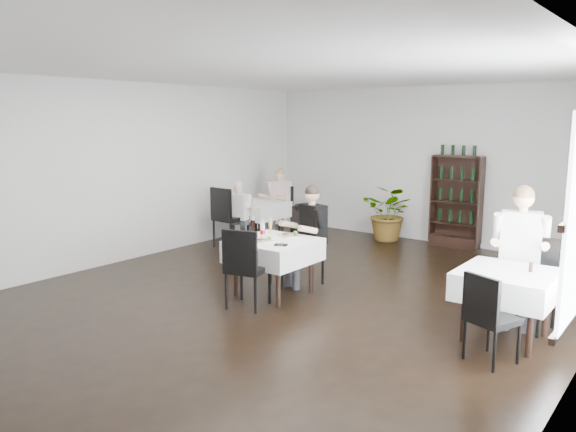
# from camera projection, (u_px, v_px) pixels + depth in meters

# --- Properties ---
(room_shell) EXTENTS (9.00, 9.00, 9.00)m
(room_shell) POSITION_uv_depth(u_px,v_px,m) (291.00, 188.00, 7.28)
(room_shell) COLOR black
(room_shell) RESTS_ON ground
(wine_shelf) EXTENTS (0.90, 0.28, 1.75)m
(wine_shelf) POSITION_uv_depth(u_px,v_px,m) (456.00, 202.00, 10.42)
(wine_shelf) COLOR black
(wine_shelf) RESTS_ON ground
(main_table) EXTENTS (1.03, 1.03, 0.77)m
(main_table) POSITION_uv_depth(u_px,v_px,m) (273.00, 250.00, 7.61)
(main_table) COLOR black
(main_table) RESTS_ON ground
(left_table) EXTENTS (0.98, 0.98, 0.77)m
(left_table) POSITION_uv_depth(u_px,v_px,m) (258.00, 210.00, 11.01)
(left_table) COLOR black
(left_table) RESTS_ON ground
(right_table) EXTENTS (0.98, 0.98, 0.77)m
(right_table) POSITION_uv_depth(u_px,v_px,m) (507.00, 284.00, 6.06)
(right_table) COLOR black
(right_table) RESTS_ON ground
(potted_tree) EXTENTS (0.99, 0.86, 1.10)m
(potted_tree) POSITION_uv_depth(u_px,v_px,m) (390.00, 213.00, 11.03)
(potted_tree) COLOR #275C1F
(potted_tree) RESTS_ON ground
(main_chair_far) EXTENTS (0.63, 0.64, 1.13)m
(main_chair_far) POSITION_uv_depth(u_px,v_px,m) (305.00, 241.00, 8.05)
(main_chair_far) COLOR black
(main_chair_far) RESTS_ON ground
(main_chair_near) EXTENTS (0.57, 0.58, 1.04)m
(main_chair_near) POSITION_uv_depth(u_px,v_px,m) (245.00, 263.00, 7.05)
(main_chair_near) COLOR black
(main_chair_near) RESTS_ON ground
(left_chair_far) EXTENTS (0.58, 0.59, 1.04)m
(left_chair_far) POSITION_uv_depth(u_px,v_px,m) (280.00, 208.00, 11.43)
(left_chair_far) COLOR black
(left_chair_far) RESTS_ON ground
(left_chair_near) EXTENTS (0.55, 0.55, 1.14)m
(left_chair_near) POSITION_uv_depth(u_px,v_px,m) (227.00, 214.00, 10.39)
(left_chair_near) COLOR black
(left_chair_near) RESTS_ON ground
(right_chair_far) EXTENTS (0.55, 0.55, 1.05)m
(right_chair_far) POSITION_uv_depth(u_px,v_px,m) (533.00, 276.00, 6.45)
(right_chair_far) COLOR black
(right_chair_far) RESTS_ON ground
(right_chair_near) EXTENTS (0.54, 0.54, 0.91)m
(right_chair_near) POSITION_uv_depth(u_px,v_px,m) (488.00, 313.00, 5.47)
(right_chair_near) COLOR black
(right_chair_near) RESTS_ON ground
(diner_main) EXTENTS (0.61, 0.66, 1.45)m
(diner_main) POSITION_uv_depth(u_px,v_px,m) (308.00, 228.00, 8.04)
(diner_main) COLOR #3C3D43
(diner_main) RESTS_ON ground
(diner_left_far) EXTENTS (0.54, 0.55, 1.41)m
(diner_left_far) POSITION_uv_depth(u_px,v_px,m) (278.00, 197.00, 11.30)
(diner_left_far) COLOR #3C3D43
(diner_left_far) RESTS_ON ground
(diner_left_near) EXTENTS (0.52, 0.55, 1.25)m
(diner_left_near) POSITION_uv_depth(u_px,v_px,m) (240.00, 209.00, 10.48)
(diner_left_near) COLOR #3C3D43
(diner_left_near) RESTS_ON ground
(diner_right_far) EXTENTS (0.67, 0.71, 1.63)m
(diner_right_far) POSITION_uv_depth(u_px,v_px,m) (520.00, 244.00, 6.53)
(diner_right_far) COLOR #3C3D43
(diner_right_far) RESTS_ON ground
(plate_far) EXTENTS (0.35, 0.35, 0.08)m
(plate_far) POSITION_uv_depth(u_px,v_px,m) (290.00, 235.00, 7.78)
(plate_far) COLOR white
(plate_far) RESTS_ON main_table
(plate_near) EXTENTS (0.26, 0.26, 0.07)m
(plate_near) POSITION_uv_depth(u_px,v_px,m) (265.00, 240.00, 7.47)
(plate_near) COLOR white
(plate_near) RESTS_ON main_table
(pilsner_dark) EXTENTS (0.07, 0.07, 0.30)m
(pilsner_dark) POSITION_uv_depth(u_px,v_px,m) (253.00, 229.00, 7.71)
(pilsner_dark) COLOR black
(pilsner_dark) RESTS_ON main_table
(pilsner_lager) EXTENTS (0.06, 0.06, 0.27)m
(pilsner_lager) POSITION_uv_depth(u_px,v_px,m) (270.00, 229.00, 7.76)
(pilsner_lager) COLOR gold
(pilsner_lager) RESTS_ON main_table
(coke_bottle) EXTENTS (0.07, 0.07, 0.27)m
(coke_bottle) POSITION_uv_depth(u_px,v_px,m) (263.00, 231.00, 7.65)
(coke_bottle) COLOR silver
(coke_bottle) RESTS_ON main_table
(napkin_cutlery) EXTENTS (0.21, 0.19, 0.02)m
(napkin_cutlery) POSITION_uv_depth(u_px,v_px,m) (281.00, 245.00, 7.26)
(napkin_cutlery) COLOR black
(napkin_cutlery) RESTS_ON main_table
(pepper_mill) EXTENTS (0.05, 0.05, 0.11)m
(pepper_mill) POSITION_uv_depth(u_px,v_px,m) (531.00, 267.00, 5.99)
(pepper_mill) COLOR black
(pepper_mill) RESTS_ON right_table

